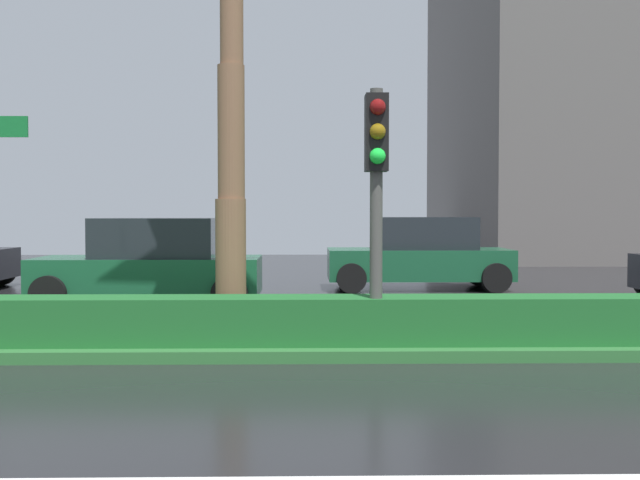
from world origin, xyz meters
name	(u,v)px	position (x,y,z in m)	size (l,w,h in m)	color
traffic_signal_median_right	(376,169)	(6.37, 6.39, 2.37)	(0.28, 0.43, 3.22)	#4C4C47
car_in_traffic_second	(151,264)	(2.49, 11.74, 0.83)	(4.30, 2.02, 1.72)	#195133
car_in_traffic_third	(420,255)	(8.23, 15.01, 0.83)	(4.30, 2.02, 1.72)	#195133
building_far_right	(626,84)	(19.41, 29.95, 7.39)	(14.87, 15.09, 14.77)	#605B59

